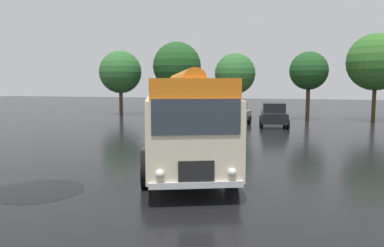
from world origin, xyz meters
name	(u,v)px	position (x,y,z in m)	size (l,w,h in m)	color
ground_plane	(197,164)	(0.00, 0.00, 0.00)	(120.00, 120.00, 0.00)	black
vintage_bus	(182,115)	(-0.54, -0.13, 1.89)	(5.80, 10.31, 3.49)	beige
car_near_left	(233,114)	(-0.56, 13.19, 0.85)	(2.41, 4.40, 1.66)	#B7BABF
car_mid_left	(274,114)	(2.31, 13.58, 0.85)	(2.27, 4.35, 1.66)	black
tree_far_left	(121,72)	(-12.43, 19.70, 4.14)	(4.05, 4.05, 6.13)	#4C3823
tree_left_of_centre	(178,66)	(-6.90, 20.50, 4.69)	(4.53, 4.53, 6.91)	#4C3823
tree_centre	(235,74)	(-1.29, 19.04, 3.83)	(3.54, 3.54, 5.64)	#4C3823
tree_right_of_centre	(310,71)	(4.96, 18.94, 4.04)	(3.16, 3.16, 5.66)	#4C3823
tree_far_right	(375,61)	(9.83, 19.04, 4.81)	(4.51, 4.51, 6.98)	#4C3823
puddle_patch	(39,191)	(-3.54, -4.60, 0.00)	(2.56, 2.56, 0.01)	black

